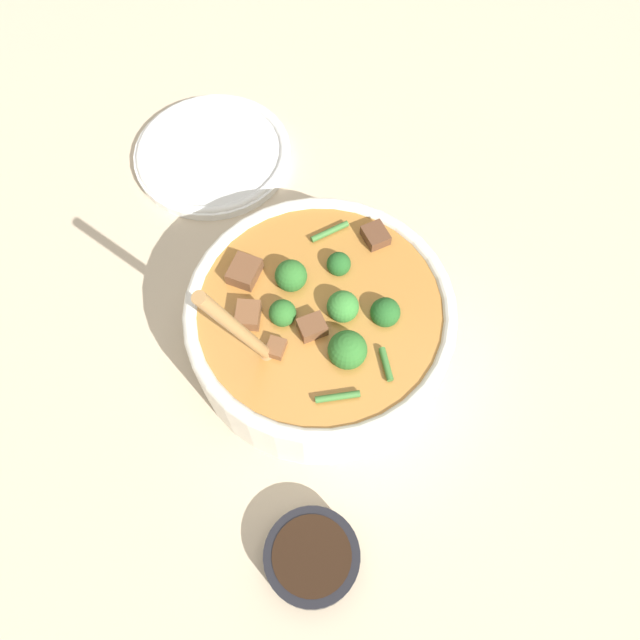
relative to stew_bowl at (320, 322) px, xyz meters
name	(u,v)px	position (x,y,z in m)	size (l,w,h in m)	color
ground_plane	(320,342)	(0.00, 0.00, -0.05)	(4.00, 4.00, 0.00)	#C6B293
stew_bowl	(320,322)	(0.00, 0.00, 0.00)	(0.30, 0.30, 0.27)	white
condiment_bowl	(312,557)	(-0.24, -0.02, -0.04)	(0.10, 0.10, 0.03)	black
empty_plate	(213,153)	(0.27, 0.18, -0.05)	(0.22, 0.22, 0.02)	white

